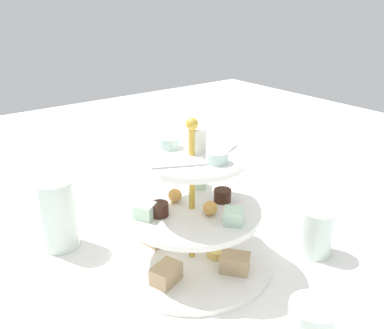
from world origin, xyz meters
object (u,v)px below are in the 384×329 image
Objects in this scene: water_glass_short_left at (311,326)px; water_glass_mid_back at (316,232)px; butter_knife_left at (194,187)px; tiered_serving_stand at (192,222)px; water_glass_tall_right at (58,214)px.

water_glass_mid_back reaches higher than water_glass_short_left.
butter_knife_left is 1.95× the size of water_glass_mid_back.
tiered_serving_stand is 2.13× the size of water_glass_tall_right.
tiered_serving_stand reaches higher than water_glass_short_left.
water_glass_mid_back is at bearing -31.14° from tiered_serving_stand.
water_glass_short_left is at bearing -144.22° from water_glass_mid_back.
water_glass_short_left is 0.52m from butter_knife_left.
water_glass_short_left is at bearing -68.31° from water_glass_tall_right.
water_glass_mid_back is at bearing 35.78° from water_glass_short_left.
water_glass_short_left is 0.41× the size of butter_knife_left.
water_glass_tall_right is 1.93× the size of water_glass_short_left.
water_glass_mid_back is at bearing -40.12° from water_glass_tall_right.
tiered_serving_stand is 0.25m from water_glass_short_left.
butter_knife_left is at bearing 7.80° from water_glass_tall_right.
tiered_serving_stand is 1.67× the size of butter_knife_left.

